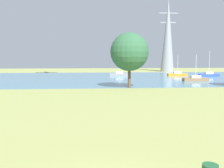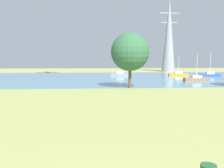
{
  "view_description": "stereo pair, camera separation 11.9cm",
  "coord_description": "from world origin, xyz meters",
  "px_view_note": "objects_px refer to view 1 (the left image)",
  "views": [
    {
      "loc": [
        -0.51,
        -6.81,
        4.54
      ],
      "look_at": [
        1.27,
        14.76,
        2.26
      ],
      "focal_mm": 40.21,
      "sensor_mm": 36.0,
      "label": 1
    },
    {
      "loc": [
        -0.39,
        -6.82,
        4.54
      ],
      "look_at": [
        1.27,
        14.76,
        2.26
      ],
      "focal_mm": 40.21,
      "sensor_mm": 36.0,
      "label": 2
    }
  ],
  "objects_px": {
    "sailboat_brown": "(195,79)",
    "electricity_pylon": "(168,35)",
    "sailboat_gray": "(119,74)",
    "sailboat_blue": "(209,75)",
    "tree_west_near": "(129,52)",
    "sailboat_orange": "(177,74)"
  },
  "relations": [
    {
      "from": "sailboat_orange",
      "to": "sailboat_gray",
      "type": "height_order",
      "value": "sailboat_orange"
    },
    {
      "from": "sailboat_orange",
      "to": "electricity_pylon",
      "type": "relative_size",
      "value": 0.22
    },
    {
      "from": "sailboat_gray",
      "to": "tree_west_near",
      "type": "bearing_deg",
      "value": -93.04
    },
    {
      "from": "sailboat_brown",
      "to": "tree_west_near",
      "type": "xyz_separation_m",
      "value": [
        -14.6,
        -9.91,
        4.96
      ]
    },
    {
      "from": "sailboat_orange",
      "to": "sailboat_brown",
      "type": "relative_size",
      "value": 1.01
    },
    {
      "from": "sailboat_brown",
      "to": "electricity_pylon",
      "type": "bearing_deg",
      "value": 82.08
    },
    {
      "from": "sailboat_blue",
      "to": "electricity_pylon",
      "type": "xyz_separation_m",
      "value": [
        -3.4,
        22.74,
        11.39
      ]
    },
    {
      "from": "tree_west_near",
      "to": "electricity_pylon",
      "type": "xyz_separation_m",
      "value": [
        19.32,
        43.9,
        6.44
      ]
    },
    {
      "from": "sailboat_orange",
      "to": "sailboat_blue",
      "type": "bearing_deg",
      "value": -20.13
    },
    {
      "from": "sailboat_brown",
      "to": "sailboat_blue",
      "type": "distance_m",
      "value": 13.88
    },
    {
      "from": "sailboat_brown",
      "to": "tree_west_near",
      "type": "distance_m",
      "value": 18.33
    },
    {
      "from": "sailboat_gray",
      "to": "sailboat_brown",
      "type": "bearing_deg",
      "value": -48.71
    },
    {
      "from": "sailboat_orange",
      "to": "sailboat_blue",
      "type": "relative_size",
      "value": 0.83
    },
    {
      "from": "electricity_pylon",
      "to": "sailboat_brown",
      "type": "bearing_deg",
      "value": -97.92
    },
    {
      "from": "sailboat_brown",
      "to": "sailboat_blue",
      "type": "height_order",
      "value": "sailboat_blue"
    },
    {
      "from": "sailboat_orange",
      "to": "sailboat_brown",
      "type": "height_order",
      "value": "sailboat_orange"
    },
    {
      "from": "sailboat_orange",
      "to": "sailboat_gray",
      "type": "relative_size",
      "value": 1.0
    },
    {
      "from": "sailboat_blue",
      "to": "electricity_pylon",
      "type": "relative_size",
      "value": 0.26
    },
    {
      "from": "tree_west_near",
      "to": "sailboat_orange",
      "type": "bearing_deg",
      "value": 56.33
    },
    {
      "from": "sailboat_brown",
      "to": "tree_west_near",
      "type": "relative_size",
      "value": 0.62
    },
    {
      "from": "sailboat_gray",
      "to": "electricity_pylon",
      "type": "distance_m",
      "value": 28.47
    },
    {
      "from": "sailboat_gray",
      "to": "tree_west_near",
      "type": "height_order",
      "value": "tree_west_near"
    }
  ]
}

